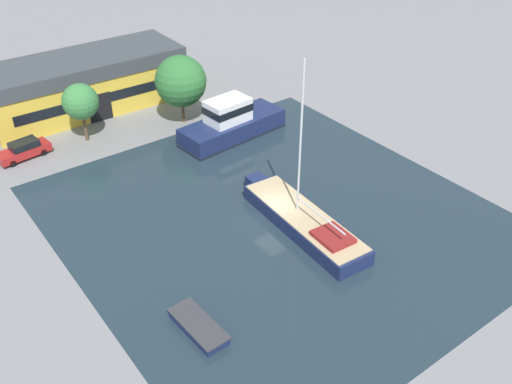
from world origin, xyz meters
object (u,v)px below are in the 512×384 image
warehouse_building (84,83)px  quay_tree_near_building (80,102)px  quay_tree_by_water (181,81)px  sailboat_moored (303,220)px  small_dinghy (199,326)px  parked_car (24,150)px  motor_cruiser (231,123)px

warehouse_building → quay_tree_near_building: 7.24m
quay_tree_near_building → quay_tree_by_water: size_ratio=0.82×
warehouse_building → quay_tree_by_water: bearing=-53.2°
sailboat_moored → small_dinghy: size_ratio=2.99×
sailboat_moored → parked_car: bearing=123.5°
quay_tree_by_water → sailboat_moored: sailboat_moored is taller
sailboat_moored → warehouse_building: bearing=102.3°
parked_car → sailboat_moored: bearing=-157.3°
quay_tree_near_building → parked_car: (-5.75, 0.18, -3.11)m
quay_tree_near_building → parked_car: bearing=178.2°
warehouse_building → sailboat_moored: (4.43, -29.07, -2.10)m
quay_tree_by_water → motor_cruiser: size_ratio=0.63×
small_dinghy → warehouse_building: bearing=75.2°
sailboat_moored → quay_tree_near_building: bearing=111.6°
quay_tree_by_water → motor_cruiser: (2.04, -5.41, -2.88)m
sailboat_moored → motor_cruiser: bearing=78.8°
quay_tree_by_water → motor_cruiser: bearing=-69.3°
parked_car → motor_cruiser: (17.03, -7.74, 0.61)m
quay_tree_near_building → sailboat_moored: bearing=-72.0°
quay_tree_by_water → sailboat_moored: bearing=-95.4°
quay_tree_near_building → small_dinghy: quay_tree_near_building is taller
small_dinghy → sailboat_moored: bearing=16.3°
motor_cruiser → small_dinghy: 24.47m
small_dinghy → quay_tree_by_water: bearing=58.4°
parked_car → small_dinghy: parked_car is taller
quay_tree_near_building → sailboat_moored: 23.91m
quay_tree_near_building → small_dinghy: 27.05m
warehouse_building → motor_cruiser: warehouse_building is taller
warehouse_building → quay_tree_near_building: size_ratio=3.61×
sailboat_moored → motor_cruiser: (3.97, 14.97, 0.73)m
quay_tree_near_building → small_dinghy: bearing=-99.0°
quay_tree_near_building → motor_cruiser: (11.28, -7.56, -2.50)m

